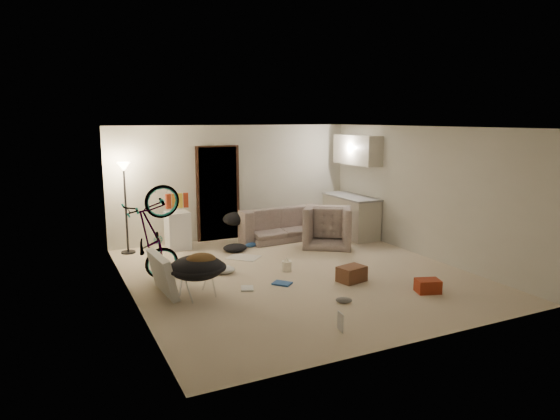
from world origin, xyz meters
name	(u,v)px	position (x,y,z in m)	size (l,w,h in m)	color
floor	(296,274)	(0.00, 0.00, -0.01)	(5.50, 6.00, 0.02)	beige
ceiling	(297,127)	(0.00, 0.00, 2.51)	(5.50, 6.00, 0.02)	white
wall_back	(234,182)	(0.00, 3.01, 1.25)	(5.50, 0.02, 2.50)	beige
wall_front	(418,242)	(0.00, -3.01, 1.25)	(5.50, 0.02, 2.50)	beige
wall_left	(128,216)	(-2.76, 0.00, 1.25)	(0.02, 6.00, 2.50)	beige
wall_right	(424,192)	(2.76, 0.00, 1.25)	(0.02, 6.00, 2.50)	beige
doorway	(218,194)	(-0.40, 2.97, 1.02)	(0.85, 0.10, 2.04)	black
door_trim	(218,194)	(-0.40, 2.94, 1.02)	(0.97, 0.04, 2.10)	#341D12
floor_lamp	(125,188)	(-2.40, 2.65, 1.31)	(0.28, 0.28, 1.81)	black
kitchen_counter	(351,217)	(2.43, 2.00, 0.44)	(0.60, 1.50, 0.88)	beige
counter_top	(351,197)	(2.43, 2.00, 0.90)	(0.64, 1.54, 0.04)	gray
kitchen_uppers	(357,150)	(2.56, 2.00, 1.95)	(0.38, 1.40, 0.65)	beige
sofa	(276,227)	(0.76, 2.45, 0.27)	(1.87, 0.73, 0.55)	#383F38
armchair	(329,230)	(1.56, 1.52, 0.32)	(0.98, 0.85, 0.63)	#383F38
bicycle	(153,256)	(-2.30, 0.63, 0.43)	(0.57, 1.64, 0.86)	black
book_asset	(343,333)	(-0.60, -2.42, 0.01)	(0.18, 0.24, 0.02)	maroon
mini_fridge	(178,230)	(-1.41, 2.55, 0.38)	(0.45, 0.45, 0.77)	white
snack_box_0	(168,201)	(-1.58, 2.55, 1.00)	(0.10, 0.07, 0.30)	maroon
snack_box_1	(174,201)	(-1.46, 2.55, 1.00)	(0.10, 0.07, 0.30)	orange
snack_box_2	(180,201)	(-1.34, 2.55, 1.00)	(0.10, 0.07, 0.30)	gold
snack_box_3	(186,200)	(-1.22, 2.55, 1.00)	(0.10, 0.07, 0.30)	maroon
saucer_chair	(197,273)	(-1.86, -0.36, 0.37)	(0.88, 0.88, 0.62)	silver
hoodie	(201,261)	(-1.81, -0.39, 0.56)	(0.48, 0.40, 0.22)	brown
sofa_drape	(236,219)	(-0.19, 2.45, 0.54)	(0.56, 0.46, 0.28)	black
tv_box	(162,274)	(-2.30, -0.01, 0.31)	(0.11, 0.95, 0.63)	silver
drink_case_a	(352,274)	(0.63, -0.75, 0.13)	(0.44, 0.31, 0.25)	brown
drink_case_b	(428,286)	(1.39, -1.71, 0.10)	(0.36, 0.26, 0.21)	maroon
juicer	(287,265)	(-0.08, 0.21, 0.10)	(0.18, 0.18, 0.25)	white
newspaper	(244,257)	(-0.44, 1.35, 0.00)	(0.45, 0.59, 0.01)	silver
book_blue	(282,283)	(-0.47, -0.40, 0.01)	(0.21, 0.29, 0.03)	#2B559D
book_white	(247,288)	(-1.06, -0.37, 0.01)	(0.19, 0.25, 0.02)	silver
shoe_0	(251,245)	(-0.02, 2.01, 0.05)	(0.27, 0.11, 0.10)	#2B559D
shoe_1	(264,241)	(0.35, 2.19, 0.05)	(0.24, 0.10, 0.09)	slate
shoe_3	(344,300)	(-0.02, -1.54, 0.04)	(0.24, 0.10, 0.09)	slate
clothes_lump_b	(235,248)	(-0.44, 1.84, 0.07)	(0.49, 0.43, 0.15)	black
clothes_lump_c	(223,269)	(-1.12, 0.59, 0.06)	(0.40, 0.35, 0.12)	silver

